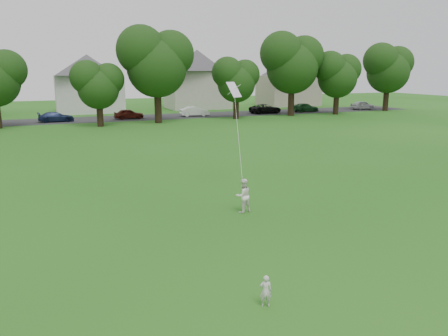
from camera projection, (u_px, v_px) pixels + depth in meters
name	position (u px, v px, depth m)	size (l,w,h in m)	color
ground	(242.00, 247.00, 14.61)	(160.00, 160.00, 0.00)	#1B5713
street	(98.00, 119.00, 52.58)	(90.00, 7.00, 0.01)	#2D2D30
toddler	(266.00, 291.00, 10.89)	(0.31, 0.20, 0.84)	silver
older_boy	(243.00, 196.00, 18.09)	(0.69, 0.54, 1.43)	white
kite	(238.00, 135.00, 19.61)	(1.13, 2.40, 5.65)	white
tree_row	(147.00, 66.00, 47.76)	(82.08, 8.89, 10.83)	black
parked_cars	(150.00, 113.00, 53.78)	(72.70, 2.38, 1.27)	black
house_row	(89.00, 76.00, 60.56)	(76.88, 12.91, 10.37)	silver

